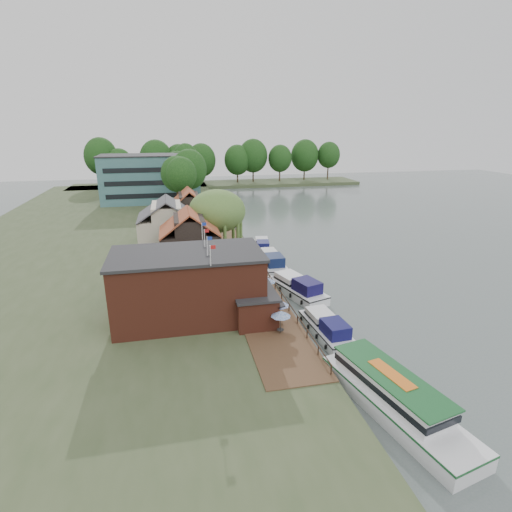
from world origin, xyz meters
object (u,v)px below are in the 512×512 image
cruiser_0 (327,325)px  cruiser_3 (262,245)px  pub (208,284)px  cottage_c (190,212)px  umbrella_3 (267,287)px  umbrella_2 (261,299)px  cottage_b (167,225)px  umbrella_1 (279,311)px  tour_boat (396,396)px  hotel_block (151,178)px  cruiser_1 (297,285)px  umbrella_4 (256,282)px  swan (365,366)px  willow (217,224)px  umbrella_0 (281,322)px  umbrella_5 (254,273)px  cottage_a (190,240)px  cruiser_2 (271,260)px

cruiser_0 → cruiser_3: 29.44m
pub → cottage_c: size_ratio=2.35×
cottage_c → umbrella_3: cottage_c is taller
umbrella_2 → umbrella_3: same height
cottage_b → cottage_c: size_ratio=1.13×
umbrella_1 → tour_boat: umbrella_1 is taller
hotel_block → cruiser_1: hotel_block is taller
hotel_block → umbrella_4: size_ratio=10.69×
cruiser_1 → swan: cruiser_1 is taller
cruiser_0 → cruiser_1: size_ratio=0.90×
umbrella_3 → swan: size_ratio=5.40×
willow → tour_boat: bearing=-76.9°
pub → umbrella_0: (6.47, -5.52, -2.36)m
pub → hotel_block: hotel_block is taller
umbrella_5 → tour_boat: 25.79m
cottage_b → umbrella_4: (10.28, -19.92, -2.96)m
swan → tour_boat: bearing=-95.0°
hotel_block → cottage_a: size_ratio=2.95×
umbrella_3 → cruiser_2: (3.66, 12.48, -0.97)m
cottage_a → cruiser_0: bearing=-58.1°
hotel_block → cottage_a: 56.47m
tour_boat → cruiser_1: bearing=78.7°
cruiser_3 → swan: size_ratio=20.96×
cruiser_3 → cruiser_0: bearing=-80.4°
cruiser_0 → cottage_a: bearing=117.7°
umbrella_2 → umbrella_3: bearing=65.5°
hotel_block → cottage_c: hotel_block is taller
umbrella_1 → tour_boat: 14.84m
umbrella_4 → cottage_b: bearing=117.3°
cruiser_1 → tour_boat: 22.50m
umbrella_1 → cruiser_1: bearing=61.0°
hotel_block → cruiser_2: 58.58m
cruiser_3 → tour_boat: bearing=-79.5°
cruiser_0 → umbrella_0: bearing=-178.7°
willow → umbrella_2: bearing=-83.5°
hotel_block → cruiser_2: size_ratio=2.36×
umbrella_5 → cruiser_3: umbrella_5 is taller
umbrella_1 → tour_boat: size_ratio=0.17×
umbrella_4 → umbrella_5: bearing=82.7°
umbrella_5 → cruiser_3: (4.88, 16.27, -1.18)m
umbrella_2 → cruiser_2: size_ratio=0.22×
umbrella_0 → pub: bearing=139.5°
cruiser_0 → umbrella_2: bearing=133.5°
umbrella_0 → tour_boat: 12.88m
umbrella_1 → umbrella_2: (-1.16, 3.34, 0.00)m
cottage_b → umbrella_3: (11.25, -21.61, -2.96)m
cruiser_1 → cruiser_2: size_ratio=1.00×
cottage_a → swan: (13.64, -26.25, -5.03)m
pub → umbrella_5: size_ratio=8.42×
cottage_c → cruiser_2: (10.91, -18.13, -3.93)m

